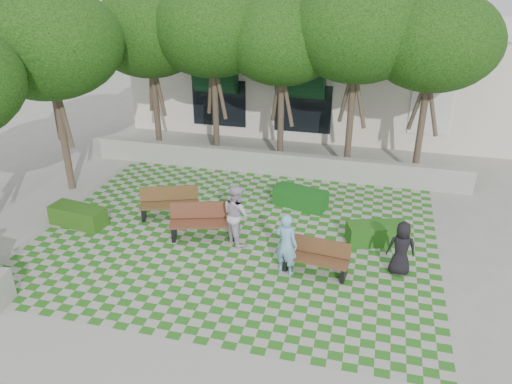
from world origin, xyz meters
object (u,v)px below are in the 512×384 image
(hedge_midright, at_px, (300,198))
(person_dark, at_px, (401,248))
(hedge_west, at_px, (78,216))
(hedge_east, at_px, (377,233))
(bench_east, at_px, (316,258))
(bench_mid, at_px, (204,222))
(person_white, at_px, (237,214))
(person_blue, at_px, (286,244))
(bench_west, at_px, (169,203))

(hedge_midright, height_order, person_dark, person_dark)
(hedge_west, xyz_separation_m, person_dark, (10.02, -0.26, 0.46))
(person_dark, bearing_deg, hedge_east, -72.05)
(bench_east, xyz_separation_m, hedge_west, (-7.81, 0.78, -0.14))
(bench_east, bearing_deg, hedge_east, 58.02)
(hedge_midright, xyz_separation_m, hedge_west, (-6.73, -3.05, -0.00))
(bench_mid, bearing_deg, person_white, -19.74)
(person_blue, bearing_deg, bench_east, -145.71)
(hedge_midright, bearing_deg, person_white, -117.36)
(person_blue, bearing_deg, bench_mid, -5.36)
(hedge_east, bearing_deg, hedge_midright, 145.32)
(hedge_east, bearing_deg, hedge_west, -172.62)
(person_blue, relative_size, person_white, 0.95)
(bench_west, xyz_separation_m, hedge_west, (-2.65, -1.25, -0.17))
(bench_mid, xyz_separation_m, hedge_west, (-4.18, -0.28, -0.20))
(person_blue, bearing_deg, hedge_midright, -67.04)
(bench_mid, xyz_separation_m, hedge_midright, (2.54, 2.77, -0.20))
(person_blue, bearing_deg, hedge_east, -118.00)
(hedge_midright, bearing_deg, bench_east, -74.28)
(bench_east, xyz_separation_m, person_white, (-2.54, 1.00, 0.48))
(person_dark, distance_m, person_white, 4.78)
(bench_east, xyz_separation_m, hedge_midright, (-1.08, 3.83, -0.14))
(bench_east, bearing_deg, person_blue, -158.41)
(bench_east, relative_size, person_dark, 1.19)
(bench_east, relative_size, hedge_east, 1.04)
(bench_east, height_order, bench_west, bench_west)
(hedge_east, xyz_separation_m, hedge_west, (-9.38, -1.22, 0.00))
(hedge_east, height_order, hedge_midright, hedge_midright)
(bench_east, bearing_deg, bench_west, 164.90)
(hedge_midright, relative_size, person_blue, 1.02)
(bench_mid, distance_m, hedge_east, 5.28)
(hedge_midright, distance_m, person_white, 3.24)
(bench_west, xyz_separation_m, person_blue, (4.36, -2.24, 0.41))
(bench_west, xyz_separation_m, hedge_midright, (4.08, 1.80, -0.17))
(bench_east, distance_m, bench_west, 5.54)
(hedge_east, height_order, person_dark, person_dark)
(hedge_midright, bearing_deg, bench_mid, -132.59)
(bench_mid, height_order, bench_west, bench_mid)
(bench_east, distance_m, person_blue, 0.94)
(bench_west, distance_m, hedge_west, 2.93)
(hedge_west, distance_m, person_blue, 7.10)
(person_white, bearing_deg, person_dark, -142.03)
(hedge_west, relative_size, person_blue, 1.01)
(bench_east, distance_m, hedge_midright, 3.98)
(hedge_east, distance_m, person_white, 4.28)
(bench_mid, relative_size, hedge_midright, 1.18)
(bench_east, relative_size, hedge_west, 1.02)
(hedge_east, height_order, person_white, person_white)
(hedge_east, xyz_separation_m, hedge_midright, (-2.65, 1.84, 0.01))
(hedge_east, relative_size, hedge_west, 0.99)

